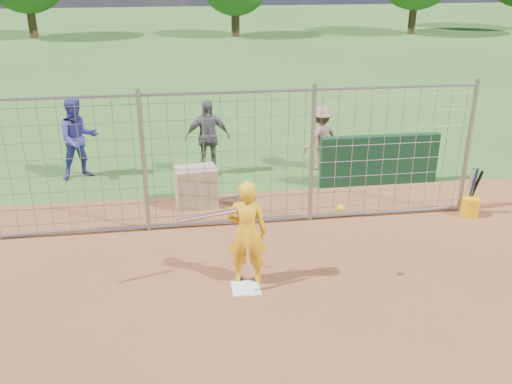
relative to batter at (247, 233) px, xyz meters
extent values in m
plane|color=#2D591E|center=(-0.05, -0.01, -0.83)|extent=(100.00, 100.00, 0.00)
cube|color=silver|center=(-0.05, -0.21, -0.82)|extent=(0.43, 0.43, 0.02)
cube|color=#11381E|center=(3.35, 3.59, -0.28)|extent=(2.60, 0.20, 1.10)
imported|color=#ECA814|center=(0.00, 0.00, 0.00)|extent=(0.67, 0.50, 1.67)
imported|color=navy|center=(-3.10, 4.93, 0.07)|extent=(1.07, 0.96, 1.81)
imported|color=#555659|center=(-0.27, 4.75, 0.03)|extent=(1.05, 0.51, 1.73)
imported|color=#946651|center=(2.33, 4.71, -0.08)|extent=(1.12, 0.97, 1.50)
cube|color=tan|center=(-0.63, 2.99, -0.43)|extent=(0.85, 0.62, 0.80)
cylinder|color=silver|center=(-0.59, -0.30, 0.45)|extent=(0.84, 0.30, 0.06)
sphere|color=yellow|center=(1.34, -0.26, 0.43)|extent=(0.10, 0.10, 0.10)
cylinder|color=#EFA40C|center=(4.54, 1.74, -0.64)|extent=(0.34, 0.34, 0.38)
cylinder|color=silver|center=(4.49, 1.79, -0.28)|extent=(0.06, 0.17, 0.85)
cylinder|color=navy|center=(4.56, 1.79, -0.28)|extent=(0.09, 0.18, 0.85)
cylinder|color=black|center=(4.61, 1.79, -0.28)|extent=(0.07, 0.35, 0.82)
cylinder|color=gray|center=(-1.55, 1.99, 0.47)|extent=(0.08, 0.08, 2.60)
cylinder|color=gray|center=(1.45, 1.99, 0.47)|extent=(0.08, 0.08, 2.60)
cylinder|color=gray|center=(4.45, 1.99, 0.47)|extent=(0.08, 0.08, 2.60)
cylinder|color=gray|center=(-0.05, 1.99, 1.67)|extent=(9.00, 0.05, 0.05)
cylinder|color=gray|center=(-0.05, 1.99, -0.75)|extent=(9.00, 0.05, 0.05)
cube|color=gray|center=(-0.05, 1.99, 0.42)|extent=(9.00, 0.02, 2.50)
cylinder|color=#3F2B19|center=(-9.05, 28.99, 0.43)|extent=(0.50, 0.50, 2.52)
cylinder|color=#3F2B19|center=(2.95, 27.99, 0.25)|extent=(0.50, 0.50, 2.16)
cylinder|color=#3F2B19|center=(13.95, 27.49, 0.46)|extent=(0.50, 0.50, 2.59)
camera|label=1|loc=(-0.96, -7.53, 3.84)|focal=40.00mm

